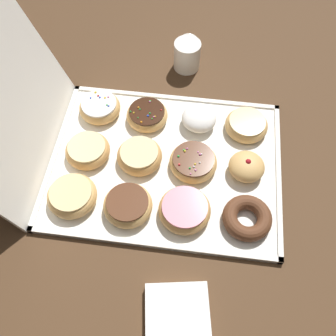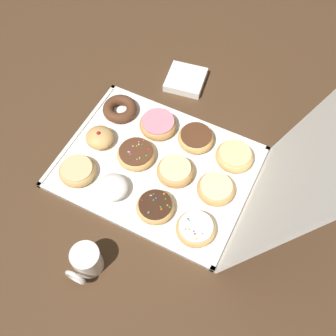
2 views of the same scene
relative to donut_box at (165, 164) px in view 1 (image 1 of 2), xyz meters
name	(u,v)px [view 1 (image 1 of 2)]	position (x,y,z in m)	size (l,w,h in m)	color
ground_plane	(165,165)	(0.00, 0.00, -0.01)	(3.00, 3.00, 0.00)	#4C331E
donut_box	(165,164)	(0.00, 0.00, 0.00)	(0.44, 0.58, 0.01)	white
chocolate_cake_ring_donut_0	(247,218)	(-0.13, -0.21, 0.02)	(0.11, 0.11, 0.03)	#59331E
jelly_filled_donut_1	(247,167)	(0.00, -0.20, 0.03)	(0.09, 0.09, 0.05)	tan
glazed_ring_donut_2	(246,125)	(0.13, -0.20, 0.02)	(0.11, 0.11, 0.04)	tan
pink_frosted_donut_3	(185,210)	(-0.13, -0.06, 0.03)	(0.12, 0.12, 0.04)	tan
sprinkle_donut_4	(193,161)	(0.00, -0.07, 0.02)	(0.12, 0.12, 0.04)	tan
powdered_filled_donut_5	(199,118)	(0.13, -0.07, 0.03)	(0.09, 0.09, 0.05)	white
chocolate_frosted_donut_6	(128,205)	(-0.14, 0.07, 0.03)	(0.11, 0.11, 0.04)	tan
glazed_ring_donut_7	(139,157)	(0.00, 0.06, 0.03)	(0.11, 0.11, 0.04)	tan
sprinkle_donut_8	(147,115)	(0.13, 0.07, 0.02)	(0.11, 0.11, 0.04)	tan
glazed_ring_donut_9	(72,196)	(-0.13, 0.20, 0.03)	(0.12, 0.12, 0.04)	tan
glazed_ring_donut_10	(88,150)	(0.00, 0.20, 0.02)	(0.11, 0.11, 0.04)	tan
sprinkle_donut_11	(100,107)	(0.14, 0.20, 0.03)	(0.11, 0.11, 0.04)	tan
coffee_mug	(187,54)	(0.36, -0.02, 0.04)	(0.10, 0.08, 0.09)	white
napkin_stack	(178,316)	(-0.36, -0.07, 0.01)	(0.13, 0.13, 0.03)	white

